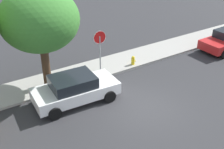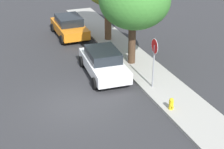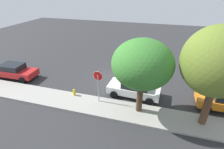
# 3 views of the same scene
# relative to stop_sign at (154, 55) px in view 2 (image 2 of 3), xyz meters

# --- Properties ---
(ground_plane) EXTENTS (60.00, 60.00, 0.00)m
(ground_plane) POSITION_rel_stop_sign_xyz_m (0.04, -4.17, -1.91)
(ground_plane) COLOR #2D2D30
(sidewalk_curb) EXTENTS (32.00, 2.30, 0.14)m
(sidewalk_curb) POSITION_rel_stop_sign_xyz_m (0.04, 0.59, -1.84)
(sidewalk_curb) COLOR #9E9B93
(sidewalk_curb) RESTS_ON ground_plane
(stop_sign) EXTENTS (0.78, 0.08, 2.78)m
(stop_sign) POSITION_rel_stop_sign_xyz_m (0.00, 0.00, 0.00)
(stop_sign) COLOR gray
(stop_sign) RESTS_ON ground_plane
(parked_car_white) EXTENTS (4.40, 2.25, 1.48)m
(parked_car_white) POSITION_rel_stop_sign_xyz_m (-2.53, -1.78, -1.15)
(parked_car_white) COLOR white
(parked_car_white) RESTS_ON ground_plane
(parked_car_orange) EXTENTS (4.20, 2.11, 1.49)m
(parked_car_orange) POSITION_rel_stop_sign_xyz_m (-9.47, -1.93, -1.14)
(parked_car_orange) COLOR orange
(parked_car_orange) RESTS_ON ground_plane
(street_tree_near_corner) EXTENTS (4.02, 4.02, 5.56)m
(street_tree_near_corner) POSITION_rel_stop_sign_xyz_m (-3.23, 0.34, 1.98)
(street_tree_near_corner) COLOR #422D1E
(street_tree_near_corner) RESTS_ON ground_plane
(fire_hydrant) EXTENTS (0.30, 0.22, 0.72)m
(fire_hydrant) POSITION_rel_stop_sign_xyz_m (2.28, -0.21, -1.55)
(fire_hydrant) COLOR gold
(fire_hydrant) RESTS_ON ground_plane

